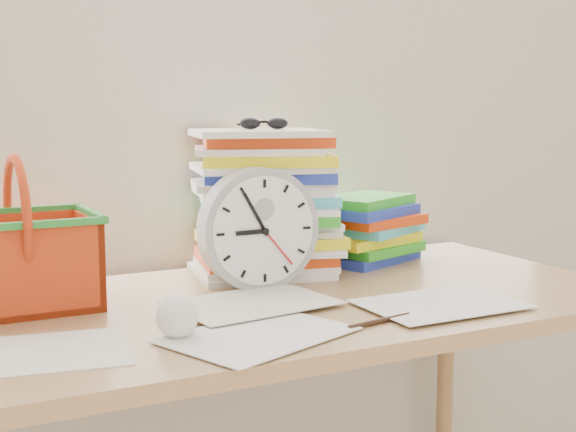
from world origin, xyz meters
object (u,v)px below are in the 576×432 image
book_stack (370,228)px  basket (18,234)px  clock (259,229)px  desk (280,335)px  paper_stack (265,202)px

book_stack → basket: basket is taller
clock → book_stack: 0.40m
desk → book_stack: bearing=33.1°
desk → paper_stack: paper_stack is taller
clock → book_stack: size_ratio=0.94×
desk → paper_stack: (0.07, 0.22, 0.23)m
desk → paper_stack: size_ratio=4.37×
book_stack → paper_stack: bearing=-177.2°
book_stack → basket: size_ratio=0.95×
paper_stack → clock: paper_stack is taller
clock → basket: size_ratio=0.90×
desk → clock: (-0.01, 0.08, 0.20)m
paper_stack → basket: bearing=-172.4°
paper_stack → clock: size_ratio=1.29×
paper_stack → basket: size_ratio=1.15×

